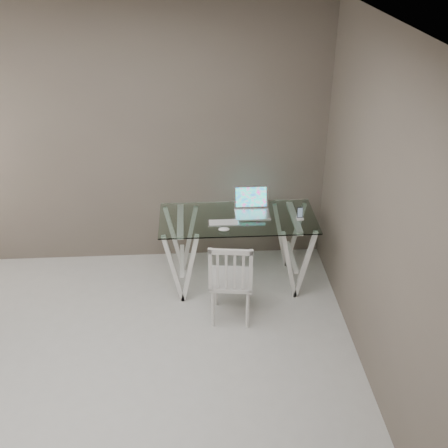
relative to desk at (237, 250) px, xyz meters
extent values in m
plane|color=#B7B5AF|center=(-1.05, -1.67, -0.38)|extent=(4.50, 4.50, 0.00)
cube|color=white|center=(-1.05, -1.67, 2.32)|extent=(4.00, 4.50, 0.02)
cube|color=#61564C|center=(-1.05, 0.58, 0.97)|extent=(4.00, 0.02, 2.70)
cube|color=#61564C|center=(0.95, -1.67, 0.97)|extent=(0.02, 4.50, 2.70)
cube|color=silver|center=(0.00, 0.00, 0.36)|extent=(1.50, 0.70, 0.01)
cube|color=silver|center=(-0.55, 0.00, -0.02)|extent=(0.24, 0.62, 0.72)
cube|color=silver|center=(0.55, 0.00, -0.02)|extent=(0.24, 0.62, 0.72)
cube|color=silver|center=(-0.10, -0.54, 0.03)|extent=(0.43, 0.43, 0.04)
cylinder|color=silver|center=(-0.27, -0.68, -0.19)|extent=(0.03, 0.03, 0.39)
cylinder|color=silver|center=(0.04, -0.72, -0.19)|extent=(0.03, 0.03, 0.39)
cylinder|color=silver|center=(-0.23, -0.37, -0.19)|extent=(0.03, 0.03, 0.39)
cylinder|color=silver|center=(0.08, -0.41, -0.19)|extent=(0.03, 0.03, 0.39)
cube|color=silver|center=(-0.12, -0.72, 0.24)|extent=(0.38, 0.08, 0.43)
cube|color=silver|center=(0.15, 0.05, 0.37)|extent=(0.33, 0.23, 0.01)
cube|color=#19D899|center=(0.15, 0.20, 0.48)|extent=(0.33, 0.08, 0.22)
cube|color=silver|center=(-0.14, -0.10, 0.37)|extent=(0.29, 0.13, 0.01)
ellipsoid|color=white|center=(-0.15, -0.24, 0.38)|extent=(0.10, 0.06, 0.03)
cube|color=white|center=(0.59, -0.06, 0.37)|extent=(0.06, 0.06, 0.01)
cube|color=black|center=(0.59, -0.05, 0.43)|extent=(0.05, 0.03, 0.11)
camera|label=1|loc=(-0.42, -4.71, 2.93)|focal=45.00mm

